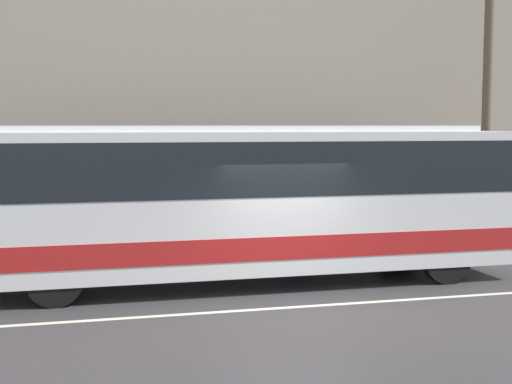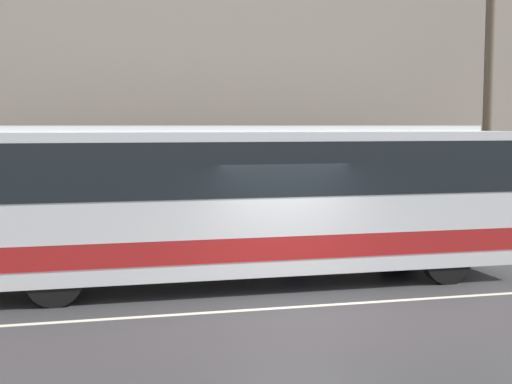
% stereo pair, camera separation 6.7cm
% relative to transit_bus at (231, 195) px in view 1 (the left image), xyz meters
% --- Properties ---
extents(ground_plane, '(60.00, 60.00, 0.00)m').
position_rel_transit_bus_xyz_m(ground_plane, '(0.76, -2.23, -1.82)').
color(ground_plane, '#38383A').
extents(sidewalk, '(60.00, 2.37, 0.17)m').
position_rel_transit_bus_xyz_m(sidewalk, '(0.76, 2.96, -1.73)').
color(sidewalk, '#A09E99').
rests_on(sidewalk, ground_plane).
extents(building_facade, '(60.00, 0.35, 11.43)m').
position_rel_transit_bus_xyz_m(building_facade, '(0.76, 4.28, 3.70)').
color(building_facade, gray).
rests_on(building_facade, ground_plane).
extents(lane_stripe, '(54.00, 0.14, 0.01)m').
position_rel_transit_bus_xyz_m(lane_stripe, '(0.76, -2.23, -1.81)').
color(lane_stripe, beige).
rests_on(lane_stripe, ground_plane).
extents(transit_bus, '(11.73, 2.59, 3.22)m').
position_rel_transit_bus_xyz_m(transit_bus, '(0.00, 0.00, 0.00)').
color(transit_bus, white).
rests_on(transit_bus, ground_plane).
extents(utility_pole_near, '(0.24, 0.24, 6.51)m').
position_rel_transit_bus_xyz_m(utility_pole_near, '(7.25, 2.33, 1.61)').
color(utility_pole_near, brown).
rests_on(utility_pole_near, sidewalk).
extents(pedestrian_waiting, '(0.36, 0.36, 1.70)m').
position_rel_transit_bus_xyz_m(pedestrian_waiting, '(2.04, 2.67, -0.85)').
color(pedestrian_waiting, navy).
rests_on(pedestrian_waiting, sidewalk).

